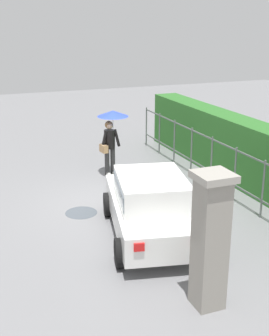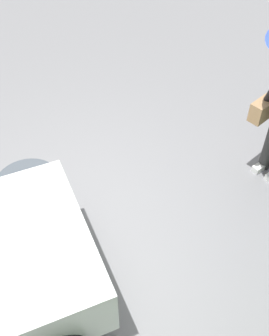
{
  "view_description": "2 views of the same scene",
  "coord_description": "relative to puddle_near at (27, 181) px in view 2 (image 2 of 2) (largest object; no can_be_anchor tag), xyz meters",
  "views": [
    {
      "loc": [
        10.73,
        -3.63,
        4.72
      ],
      "look_at": [
        0.08,
        0.58,
        0.93
      ],
      "focal_mm": 48.36,
      "sensor_mm": 36.0,
      "label": 1
    },
    {
      "loc": [
        1.35,
        2.69,
        3.98
      ],
      "look_at": [
        -0.3,
        0.41,
        1.03
      ],
      "focal_mm": 45.43,
      "sensor_mm": 36.0,
      "label": 2
    }
  ],
  "objects": [
    {
      "name": "ground_plane",
      "position": [
        -0.35,
        1.0,
        -0.0
      ],
      "size": [
        40.0,
        40.0,
        0.0
      ],
      "primitive_type": "plane",
      "color": "slate"
    },
    {
      "name": "puddle_near",
      "position": [
        0.0,
        0.0,
        0.0
      ],
      "size": [
        0.82,
        0.82,
        0.0
      ],
      "primitive_type": "cylinder",
      "color": "#4C545B",
      "rests_on": "ground"
    }
  ]
}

